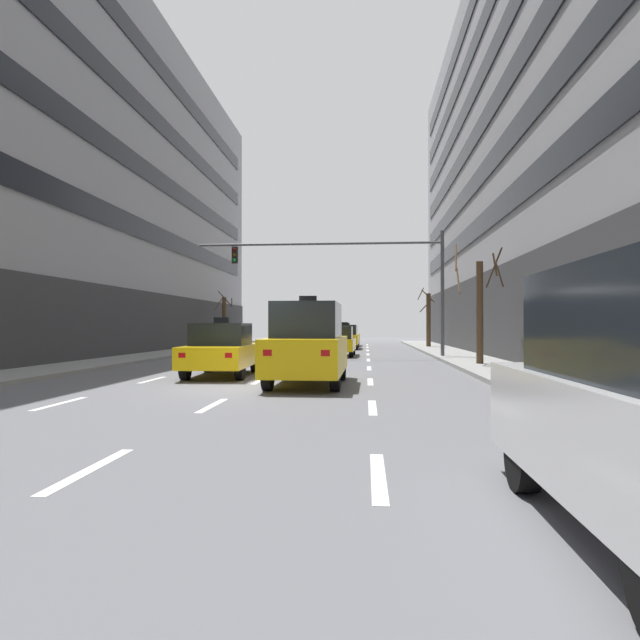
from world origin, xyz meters
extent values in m
plane|color=slate|center=(0.00, 0.00, 0.00)|extent=(120.00, 120.00, 0.00)
cube|color=gray|center=(7.83, 0.00, 0.07)|extent=(2.70, 80.00, 0.14)
cube|color=black|center=(9.14, 0.00, 6.91)|extent=(0.08, 76.00, 1.10)
cube|color=black|center=(9.14, 0.00, 9.49)|extent=(0.08, 76.00, 1.10)
cube|color=silver|center=(-3.24, -3.00, 0.00)|extent=(0.16, 2.00, 0.01)
cube|color=silver|center=(-3.24, 2.00, 0.00)|extent=(0.16, 2.00, 0.01)
cube|color=silver|center=(-3.24, 7.00, 0.00)|extent=(0.16, 2.00, 0.01)
cube|color=silver|center=(-3.24, 12.00, 0.00)|extent=(0.16, 2.00, 0.01)
cube|color=silver|center=(-3.24, 17.00, 0.00)|extent=(0.16, 2.00, 0.01)
cube|color=silver|center=(-3.24, 22.00, 0.00)|extent=(0.16, 2.00, 0.01)
cube|color=silver|center=(-3.24, 27.00, 0.00)|extent=(0.16, 2.00, 0.01)
cube|color=silver|center=(-3.24, 32.00, 0.00)|extent=(0.16, 2.00, 0.01)
cube|color=silver|center=(0.00, -8.00, 0.00)|extent=(0.16, 2.00, 0.01)
cube|color=silver|center=(0.00, -3.00, 0.00)|extent=(0.16, 2.00, 0.01)
cube|color=silver|center=(0.00, 2.00, 0.00)|extent=(0.16, 2.00, 0.01)
cube|color=silver|center=(0.00, 7.00, 0.00)|extent=(0.16, 2.00, 0.01)
cube|color=silver|center=(0.00, 12.00, 0.00)|extent=(0.16, 2.00, 0.01)
cube|color=silver|center=(0.00, 17.00, 0.00)|extent=(0.16, 2.00, 0.01)
cube|color=silver|center=(0.00, 22.00, 0.00)|extent=(0.16, 2.00, 0.01)
cube|color=silver|center=(0.00, 27.00, 0.00)|extent=(0.16, 2.00, 0.01)
cube|color=silver|center=(0.00, 32.00, 0.00)|extent=(0.16, 2.00, 0.01)
cube|color=silver|center=(3.24, -8.00, 0.00)|extent=(0.16, 2.00, 0.01)
cube|color=silver|center=(3.24, -3.00, 0.00)|extent=(0.16, 2.00, 0.01)
cube|color=silver|center=(3.24, 2.00, 0.00)|extent=(0.16, 2.00, 0.01)
cube|color=silver|center=(3.24, 7.00, 0.00)|extent=(0.16, 2.00, 0.01)
cube|color=silver|center=(3.24, 12.00, 0.00)|extent=(0.16, 2.00, 0.01)
cube|color=silver|center=(3.24, 17.00, 0.00)|extent=(0.16, 2.00, 0.01)
cube|color=silver|center=(3.24, 22.00, 0.00)|extent=(0.16, 2.00, 0.01)
cube|color=silver|center=(3.24, 27.00, 0.00)|extent=(0.16, 2.00, 0.01)
cube|color=silver|center=(3.24, 32.00, 0.00)|extent=(0.16, 2.00, 0.01)
cylinder|color=black|center=(0.70, 2.48, 0.35)|extent=(0.24, 0.70, 0.70)
cylinder|color=black|center=(2.39, 2.46, 0.35)|extent=(0.24, 0.70, 0.70)
cylinder|color=black|center=(0.66, -0.37, 0.35)|extent=(0.24, 0.70, 0.70)
cylinder|color=black|center=(2.35, -0.39, 0.35)|extent=(0.24, 0.70, 0.70)
cube|color=yellow|center=(1.53, 1.04, 0.82)|extent=(2.00, 4.67, 0.95)
cube|color=black|center=(1.53, 1.04, 1.77)|extent=(1.73, 2.77, 0.95)
cube|color=white|center=(0.88, 3.33, 0.99)|extent=(0.21, 0.09, 0.15)
cube|color=red|center=(0.82, -1.23, 0.99)|extent=(0.21, 0.09, 0.15)
cube|color=white|center=(2.24, 3.32, 0.99)|extent=(0.21, 0.09, 0.15)
cube|color=red|center=(2.18, -1.25, 0.99)|extent=(0.21, 0.09, 0.15)
cube|color=black|center=(1.53, 1.04, 2.34)|extent=(0.47, 0.22, 0.19)
cylinder|color=black|center=(-2.38, 4.87, 0.34)|extent=(0.25, 0.69, 0.68)
cylinder|color=black|center=(-0.73, 4.93, 0.34)|extent=(0.25, 0.69, 0.68)
cylinder|color=black|center=(-2.27, 2.08, 0.34)|extent=(0.25, 0.69, 0.68)
cylinder|color=black|center=(-0.62, 2.15, 0.34)|extent=(0.25, 0.69, 0.68)
cube|color=yellow|center=(-1.50, 3.51, 0.67)|extent=(2.07, 4.61, 0.66)
cube|color=black|center=(-1.49, 3.30, 1.35)|extent=(1.73, 2.02, 0.70)
cube|color=white|center=(-2.25, 5.71, 0.79)|extent=(0.21, 0.09, 0.14)
cube|color=red|center=(-2.07, 1.26, 0.79)|extent=(0.21, 0.09, 0.14)
cube|color=white|center=(-0.92, 5.76, 0.79)|extent=(0.21, 0.09, 0.14)
cube|color=red|center=(-0.75, 1.31, 0.79)|extent=(0.21, 0.09, 0.14)
cube|color=black|center=(-1.49, 3.30, 1.79)|extent=(0.46, 0.22, 0.19)
cylinder|color=black|center=(-2.36, 26.91, 0.32)|extent=(0.23, 0.64, 0.64)
cylinder|color=black|center=(-0.82, 26.94, 0.32)|extent=(0.23, 0.64, 0.64)
cylinder|color=black|center=(-2.30, 24.30, 0.32)|extent=(0.23, 0.64, 0.64)
cylinder|color=black|center=(-0.76, 24.34, 0.32)|extent=(0.23, 0.64, 0.64)
cube|color=yellow|center=(-1.56, 25.62, 0.63)|extent=(1.88, 4.28, 0.62)
cube|color=black|center=(-1.56, 25.43, 1.26)|extent=(1.59, 1.87, 0.66)
cube|color=white|center=(-2.23, 27.69, 0.73)|extent=(0.19, 0.08, 0.13)
cube|color=red|center=(-2.13, 23.53, 0.73)|extent=(0.19, 0.08, 0.13)
cube|color=white|center=(-0.99, 27.72, 0.73)|extent=(0.19, 0.08, 0.13)
cube|color=red|center=(-0.89, 23.56, 0.73)|extent=(0.19, 0.08, 0.13)
cube|color=black|center=(-1.56, 25.43, 1.68)|extent=(0.43, 0.20, 0.17)
cylinder|color=black|center=(0.91, 16.56, 0.31)|extent=(0.22, 0.63, 0.63)
cylinder|color=black|center=(2.43, 16.53, 0.31)|extent=(0.22, 0.63, 0.63)
cylinder|color=black|center=(0.86, 13.99, 0.31)|extent=(0.22, 0.63, 0.63)
cylinder|color=black|center=(2.38, 13.96, 0.31)|extent=(0.22, 0.63, 0.63)
cube|color=yellow|center=(1.64, 15.26, 0.62)|extent=(1.83, 4.22, 0.61)
cube|color=black|center=(1.64, 15.07, 1.25)|extent=(1.56, 1.84, 0.65)
cube|color=white|center=(1.07, 17.32, 0.73)|extent=(0.19, 0.08, 0.13)
cube|color=red|center=(0.99, 13.21, 0.73)|extent=(0.19, 0.08, 0.13)
cube|color=white|center=(2.29, 17.30, 0.73)|extent=(0.19, 0.08, 0.13)
cube|color=red|center=(2.22, 13.19, 0.73)|extent=(0.19, 0.08, 0.13)
cube|color=black|center=(1.64, 15.07, 1.66)|extent=(0.42, 0.20, 0.17)
cylinder|color=black|center=(0.89, 25.66, 0.33)|extent=(0.23, 0.67, 0.67)
cylinder|color=black|center=(2.50, 25.64, 0.33)|extent=(0.23, 0.67, 0.67)
cylinder|color=black|center=(0.86, 22.93, 0.33)|extent=(0.23, 0.67, 0.67)
cylinder|color=black|center=(2.48, 22.91, 0.33)|extent=(0.23, 0.67, 0.67)
cube|color=yellow|center=(1.68, 24.29, 0.66)|extent=(1.91, 4.47, 0.65)
cube|color=black|center=(1.68, 24.08, 1.32)|extent=(1.64, 1.94, 0.69)
cube|color=white|center=(1.05, 26.48, 0.77)|extent=(0.20, 0.08, 0.14)
cube|color=red|center=(1.01, 22.11, 0.77)|extent=(0.20, 0.08, 0.14)
cube|color=white|center=(2.36, 26.46, 0.77)|extent=(0.20, 0.08, 0.14)
cube|color=red|center=(2.31, 22.10, 0.77)|extent=(0.20, 0.08, 0.14)
cube|color=black|center=(1.68, 24.08, 1.76)|extent=(0.45, 0.21, 0.18)
cylinder|color=black|center=(0.90, 30.89, 0.33)|extent=(0.24, 0.67, 0.66)
cylinder|color=black|center=(2.49, 30.83, 0.33)|extent=(0.24, 0.67, 0.66)
cylinder|color=black|center=(0.80, 28.20, 0.33)|extent=(0.24, 0.67, 0.66)
cylinder|color=black|center=(2.39, 28.14, 0.33)|extent=(0.24, 0.67, 0.66)
cube|color=yellow|center=(1.64, 29.52, 0.65)|extent=(1.99, 4.45, 0.64)
cube|color=black|center=(1.64, 29.32, 1.31)|extent=(1.66, 1.95, 0.68)
cube|color=white|center=(1.08, 31.69, 0.76)|extent=(0.20, 0.09, 0.14)
cube|color=red|center=(0.92, 27.39, 0.76)|extent=(0.20, 0.09, 0.14)
cube|color=white|center=(2.36, 31.64, 0.76)|extent=(0.20, 0.09, 0.14)
cube|color=red|center=(2.20, 27.34, 0.76)|extent=(0.20, 0.09, 0.14)
cube|color=black|center=(1.64, 29.32, 1.73)|extent=(0.45, 0.22, 0.18)
cylinder|color=black|center=(4.64, -8.44, 0.33)|extent=(0.22, 0.65, 0.65)
cube|color=white|center=(4.80, -7.64, 0.93)|extent=(0.20, 0.08, 0.14)
cube|color=white|center=(6.07, -7.64, 0.93)|extent=(0.20, 0.08, 0.14)
cylinder|color=#4C4C51|center=(6.88, 13.51, 3.22)|extent=(0.18, 0.18, 6.16)
cylinder|color=#4C4C51|center=(0.77, 13.51, 5.72)|extent=(12.21, 0.12, 0.12)
cube|color=black|center=(-3.50, 13.51, 5.20)|extent=(0.28, 0.24, 0.84)
sphere|color=#4B0704|center=(-3.50, 13.37, 5.46)|extent=(0.17, 0.17, 0.17)
sphere|color=#523505|center=(-3.50, 13.37, 5.20)|extent=(0.17, 0.17, 0.17)
sphere|color=green|center=(-3.50, 13.37, 4.94)|extent=(0.17, 0.17, 0.17)
cylinder|color=#4C3823|center=(-7.56, 26.98, 1.95)|extent=(0.31, 0.31, 3.62)
cylinder|color=#42301E|center=(-7.00, 27.11, 3.35)|extent=(0.34, 1.16, 0.67)
cylinder|color=#42301E|center=(-7.41, 26.52, 3.67)|extent=(0.99, 0.38, 1.12)
cylinder|color=#42301E|center=(-8.02, 27.09, 3.24)|extent=(0.31, 0.98, 0.90)
cylinder|color=#4C3823|center=(7.56, 25.60, 2.02)|extent=(0.32, 0.32, 3.75)
cylinder|color=#42301E|center=(7.40, 26.02, 3.03)|extent=(0.91, 0.40, 0.93)
cylinder|color=#42301E|center=(7.04, 25.84, 3.90)|extent=(0.58, 1.10, 0.92)
cylinder|color=#42301E|center=(7.47, 25.16, 3.69)|extent=(0.93, 0.25, 0.94)
cylinder|color=#4C3823|center=(7.56, 8.01, 2.14)|extent=(0.27, 0.27, 3.99)
cylinder|color=#42301E|center=(8.14, 8.18, 3.89)|extent=(0.42, 1.24, 1.49)
cylinder|color=#42301E|center=(8.10, 7.82, 3.98)|extent=(0.46, 1.15, 0.80)
cylinder|color=#42301E|center=(6.75, 8.09, 3.40)|extent=(0.23, 1.66, 1.16)
cylinder|color=#42301E|center=(8.24, 7.70, 3.61)|extent=(0.68, 1.42, 0.91)
cylinder|color=#42301E|center=(6.67, 8.15, 4.33)|extent=(0.36, 1.82, 1.29)
camera|label=1|loc=(3.10, -14.01, 1.63)|focal=31.02mm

